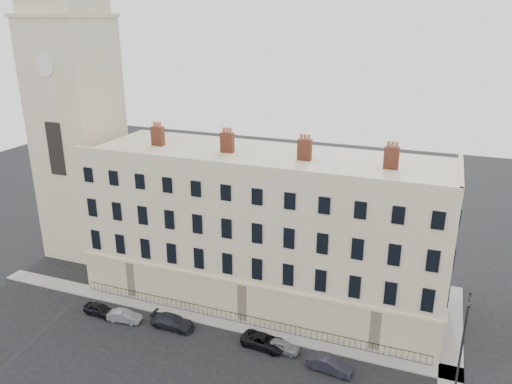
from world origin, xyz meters
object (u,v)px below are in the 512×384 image
streetlamp (463,339)px  car_e (282,346)px  car_b (125,316)px  car_d (264,341)px  car_a (100,309)px  car_c (172,322)px  car_f (330,364)px

streetlamp → car_e: bearing=175.4°
car_b → car_d: bearing=-92.8°
car_a → car_b: 2.94m
car_b → car_e: bearing=-93.4°
car_c → car_e: car_c is taller
car_d → car_f: size_ratio=1.11×
car_f → streetlamp: streetlamp is taller
car_d → car_e: (1.67, -0.03, -0.05)m
car_e → car_f: car_f is taller
car_c → car_f: (15.29, -0.72, -0.00)m
car_a → car_d: size_ratio=0.81×
car_b → streetlamp: (29.91, 1.02, 4.41)m
car_b → car_c: (4.85, 0.76, 0.08)m
car_e → streetlamp: (14.24, -0.03, 4.42)m
car_c → car_d: car_c is taller
car_a → car_d: 16.96m
car_d → streetlamp: size_ratio=0.47×
car_f → car_b: bearing=96.5°
car_c → car_d: size_ratio=1.02×
car_c → car_e: 10.82m
car_c → car_d: bearing=-87.6°
car_a → car_e: car_a is taller
car_c → car_a: bearing=95.2°
car_a → streetlamp: size_ratio=0.38×
car_a → car_f: (23.08, -0.06, 0.04)m
car_a → car_b: (2.94, -0.09, -0.03)m
car_f → streetlamp: bearing=-77.8°
car_a → car_c: bearing=-81.5°
car_a → car_d: (16.93, 0.99, 0.01)m
car_e → streetlamp: bearing=-89.1°
car_b → car_e: (15.66, 1.05, -0.01)m
car_b → car_f: (20.14, 0.04, 0.08)m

